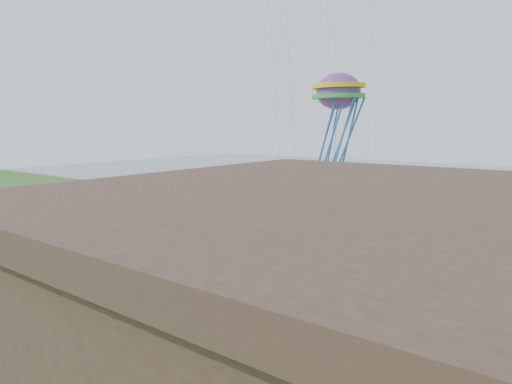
# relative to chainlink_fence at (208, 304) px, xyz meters

# --- Properties ---
(ground) EXTENTS (160.00, 160.00, 0.00)m
(ground) POSITION_rel_chainlink_fence_xyz_m (0.00, -6.00, -0.55)
(ground) COLOR #305A1F
(ground) RESTS_ON ground
(sand_beach) EXTENTS (72.00, 20.00, 0.02)m
(sand_beach) POSITION_rel_chainlink_fence_xyz_m (0.00, 16.00, -0.55)
(sand_beach) COLOR #C0AE8A
(sand_beach) RESTS_ON ground
(ocean) EXTENTS (160.00, 68.00, 0.02)m
(ocean) POSITION_rel_chainlink_fence_xyz_m (0.00, 60.00, -0.55)
(ocean) COLOR slate
(ocean) RESTS_ON ground
(chainlink_fence) EXTENTS (36.20, 0.20, 1.25)m
(chainlink_fence) POSITION_rel_chainlink_fence_xyz_m (0.00, 0.00, 0.00)
(chainlink_fence) COLOR brown
(chainlink_fence) RESTS_ON ground
(octopus_kite) EXTENTS (3.04, 2.22, 6.05)m
(octopus_kite) POSITION_rel_chainlink_fence_xyz_m (2.39, 7.40, 8.12)
(octopus_kite) COLOR #DC2252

